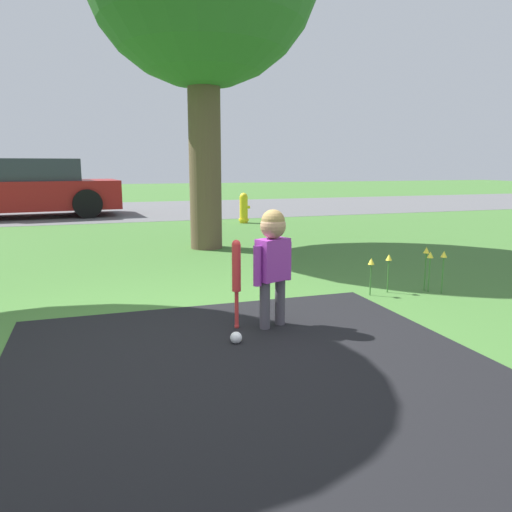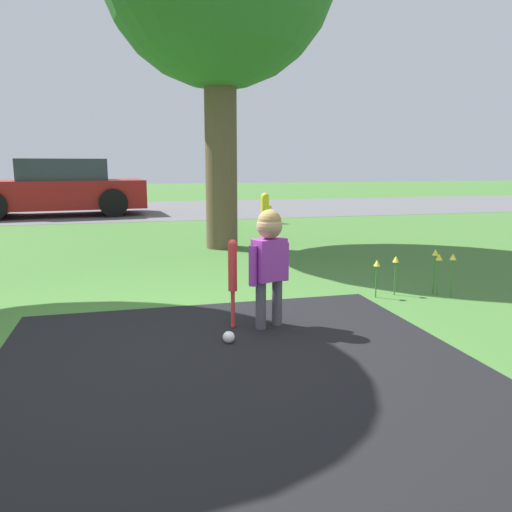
# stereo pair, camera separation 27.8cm
# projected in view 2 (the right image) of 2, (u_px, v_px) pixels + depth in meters

# --- Properties ---
(ground_plane) EXTENTS (60.00, 60.00, 0.00)m
(ground_plane) POSITION_uv_depth(u_px,v_px,m) (159.00, 350.00, 3.33)
(ground_plane) COLOR #3D6B2D
(street_strip) EXTENTS (40.00, 6.00, 0.01)m
(street_strip) POSITION_uv_depth(u_px,v_px,m) (135.00, 210.00, 13.57)
(street_strip) COLOR #59595B
(street_strip) RESTS_ON ground
(child) EXTENTS (0.34, 0.22, 0.89)m
(child) POSITION_uv_depth(u_px,v_px,m) (269.00, 252.00, 3.69)
(child) COLOR #4C4751
(child) RESTS_ON ground
(baseball_bat) EXTENTS (0.07, 0.07, 0.68)m
(baseball_bat) POSITION_uv_depth(u_px,v_px,m) (233.00, 271.00, 3.69)
(baseball_bat) COLOR red
(baseball_bat) RESTS_ON ground
(sports_ball) EXTENTS (0.08, 0.08, 0.08)m
(sports_ball) POSITION_uv_depth(u_px,v_px,m) (229.00, 337.00, 3.45)
(sports_ball) COLOR white
(sports_ball) RESTS_ON ground
(fire_hydrant) EXTENTS (0.24, 0.22, 0.63)m
(fire_hydrant) POSITION_uv_depth(u_px,v_px,m) (265.00, 208.00, 10.51)
(fire_hydrant) COLOR yellow
(fire_hydrant) RESTS_ON ground
(parked_car) EXTENTS (4.28, 2.19, 1.35)m
(parked_car) POSITION_uv_depth(u_px,v_px,m) (57.00, 189.00, 11.98)
(parked_car) COLOR maroon
(parked_car) RESTS_ON ground
(flower_bed) EXTENTS (0.75, 0.26, 0.43)m
(flower_bed) POSITION_uv_depth(u_px,v_px,m) (420.00, 261.00, 4.64)
(flower_bed) COLOR #38702D
(flower_bed) RESTS_ON ground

